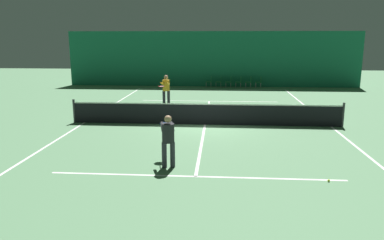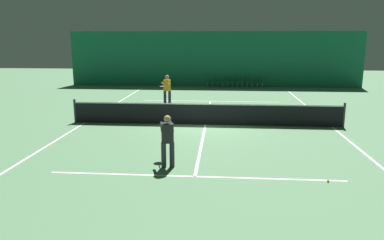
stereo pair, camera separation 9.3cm
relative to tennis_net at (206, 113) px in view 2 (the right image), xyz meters
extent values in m
plane|color=#56845B|center=(0.00, 0.00, -0.51)|extent=(60.00, 60.00, 0.00)
cube|color=#196B4C|center=(0.00, 13.63, 1.64)|extent=(23.00, 0.12, 4.31)
cube|color=white|center=(0.00, 11.90, -0.51)|extent=(11.00, 0.10, 0.00)
cube|color=white|center=(0.00, 6.40, -0.51)|extent=(8.25, 0.10, 0.00)
cube|color=white|center=(0.00, -6.40, -0.51)|extent=(8.25, 0.10, 0.00)
cube|color=white|center=(-5.50, 0.00, -0.51)|extent=(0.10, 23.80, 0.00)
cube|color=white|center=(5.50, 0.00, -0.51)|extent=(0.10, 23.80, 0.00)
cube|color=white|center=(0.00, 0.00, -0.51)|extent=(0.10, 12.80, 0.00)
cube|color=black|center=(0.00, 0.00, -0.04)|extent=(11.90, 0.02, 0.95)
cube|color=white|center=(0.00, 0.00, 0.41)|extent=(11.90, 0.02, 0.05)
cylinder|color=#333338|center=(-5.95, 0.00, 0.02)|extent=(0.10, 0.10, 1.07)
cylinder|color=#333338|center=(5.95, 0.00, 0.02)|extent=(0.10, 0.10, 1.07)
cylinder|color=#2D2D38|center=(-0.98, -5.72, -0.12)|extent=(0.18, 0.18, 0.77)
cylinder|color=#2D2D38|center=(-0.74, -5.66, -0.12)|extent=(0.18, 0.18, 0.77)
cylinder|color=#232328|center=(-0.86, -5.69, 0.54)|extent=(0.44, 0.44, 0.56)
sphere|color=tan|center=(-0.86, -5.69, 0.96)|extent=(0.21, 0.21, 0.21)
cylinder|color=#232328|center=(-1.06, -5.48, 0.67)|extent=(0.22, 0.54, 0.23)
cylinder|color=#232328|center=(-0.78, -5.41, 0.67)|extent=(0.22, 0.54, 0.23)
cylinder|color=black|center=(-1.01, -5.05, 0.60)|extent=(0.10, 0.30, 0.03)
torus|color=#1951B2|center=(-1.08, -4.75, 0.60)|extent=(0.40, 0.40, 0.03)
cylinder|color=silver|center=(-1.08, -4.75, 0.60)|extent=(0.33, 0.33, 0.00)
cylinder|color=#2D2D38|center=(-2.27, 4.68, -0.09)|extent=(0.18, 0.18, 0.85)
cylinder|color=#2D2D38|center=(-2.54, 4.71, -0.09)|extent=(0.18, 0.18, 0.85)
cylinder|color=gold|center=(-2.40, 4.70, 0.65)|extent=(0.44, 0.44, 0.62)
sphere|color=tan|center=(-2.40, 4.70, 1.11)|extent=(0.24, 0.24, 0.24)
cylinder|color=gold|center=(-2.27, 4.40, 0.79)|extent=(0.16, 0.59, 0.25)
cylinder|color=gold|center=(-2.59, 4.44, 0.79)|extent=(0.16, 0.59, 0.25)
cylinder|color=black|center=(-2.48, 3.99, 0.71)|extent=(0.06, 0.31, 0.03)
torus|color=red|center=(-2.51, 3.69, 0.71)|extent=(0.36, 0.36, 0.03)
cylinder|color=silver|center=(-2.51, 3.69, 0.71)|extent=(0.30, 0.30, 0.00)
cylinder|color=#99999E|center=(-0.44, 13.27, -0.32)|extent=(0.03, 0.03, 0.39)
cylinder|color=#99999E|center=(-0.44, 12.89, -0.32)|extent=(0.03, 0.03, 0.39)
cylinder|color=#99999E|center=(-0.06, 13.27, -0.32)|extent=(0.03, 0.03, 0.39)
cylinder|color=#99999E|center=(-0.06, 12.89, -0.32)|extent=(0.03, 0.03, 0.39)
cube|color=#196B38|center=(-0.25, 13.08, -0.10)|extent=(0.44, 0.44, 0.05)
cube|color=#196B38|center=(-0.05, 13.08, 0.13)|extent=(0.04, 0.44, 0.40)
cylinder|color=#99999E|center=(0.33, 13.27, -0.32)|extent=(0.03, 0.03, 0.39)
cylinder|color=#99999E|center=(0.33, 12.89, -0.32)|extent=(0.03, 0.03, 0.39)
cylinder|color=#99999E|center=(0.71, 13.27, -0.32)|extent=(0.03, 0.03, 0.39)
cylinder|color=#99999E|center=(0.71, 12.89, -0.32)|extent=(0.03, 0.03, 0.39)
cube|color=#196B38|center=(0.52, 13.08, -0.10)|extent=(0.44, 0.44, 0.05)
cube|color=#196B38|center=(0.72, 13.08, 0.13)|extent=(0.04, 0.44, 0.40)
cylinder|color=#99999E|center=(1.10, 13.27, -0.32)|extent=(0.03, 0.03, 0.39)
cylinder|color=#99999E|center=(1.10, 12.89, -0.32)|extent=(0.03, 0.03, 0.39)
cylinder|color=#99999E|center=(1.48, 13.27, -0.32)|extent=(0.03, 0.03, 0.39)
cylinder|color=#99999E|center=(1.48, 12.89, -0.32)|extent=(0.03, 0.03, 0.39)
cube|color=#196B38|center=(1.29, 13.08, -0.10)|extent=(0.44, 0.44, 0.05)
cube|color=#196B38|center=(1.49, 13.08, 0.13)|extent=(0.04, 0.44, 0.40)
cylinder|color=#99999E|center=(1.87, 13.27, -0.32)|extent=(0.03, 0.03, 0.39)
cylinder|color=#99999E|center=(1.87, 12.89, -0.32)|extent=(0.03, 0.03, 0.39)
cylinder|color=#99999E|center=(2.25, 13.27, -0.32)|extent=(0.03, 0.03, 0.39)
cylinder|color=#99999E|center=(2.25, 12.89, -0.32)|extent=(0.03, 0.03, 0.39)
cube|color=#196B38|center=(2.06, 13.08, -0.10)|extent=(0.44, 0.44, 0.05)
cube|color=#196B38|center=(2.26, 13.08, 0.13)|extent=(0.04, 0.44, 0.40)
cylinder|color=#99999E|center=(2.65, 13.27, -0.32)|extent=(0.03, 0.03, 0.39)
cylinder|color=#99999E|center=(2.65, 12.89, -0.32)|extent=(0.03, 0.03, 0.39)
cylinder|color=#99999E|center=(3.03, 13.27, -0.32)|extent=(0.03, 0.03, 0.39)
cylinder|color=#99999E|center=(3.03, 12.89, -0.32)|extent=(0.03, 0.03, 0.39)
cube|color=#196B38|center=(2.84, 13.08, -0.10)|extent=(0.44, 0.44, 0.05)
cube|color=#196B38|center=(3.04, 13.08, 0.13)|extent=(0.04, 0.44, 0.40)
cylinder|color=#99999E|center=(3.42, 13.27, -0.32)|extent=(0.03, 0.03, 0.39)
cylinder|color=#99999E|center=(3.42, 12.89, -0.32)|extent=(0.03, 0.03, 0.39)
cylinder|color=#99999E|center=(3.80, 13.27, -0.32)|extent=(0.03, 0.03, 0.39)
cylinder|color=#99999E|center=(3.80, 12.89, -0.32)|extent=(0.03, 0.03, 0.39)
cube|color=#196B38|center=(3.61, 13.08, -0.10)|extent=(0.44, 0.44, 0.05)
cube|color=#196B38|center=(3.81, 13.08, 0.13)|extent=(0.04, 0.44, 0.40)
sphere|color=#D1DB33|center=(3.59, -6.52, -0.48)|extent=(0.07, 0.07, 0.07)
camera|label=1|loc=(0.63, -16.21, 3.26)|focal=35.00mm
camera|label=2|loc=(0.73, -16.20, 3.26)|focal=35.00mm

